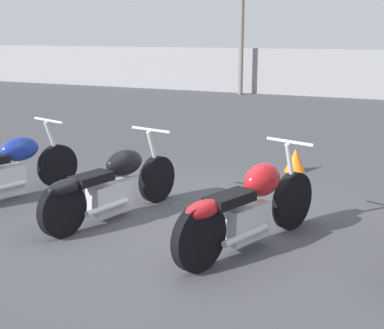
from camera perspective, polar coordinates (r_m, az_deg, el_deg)
ground_plane at (r=6.03m, az=-0.80°, el=-6.42°), size 60.00×60.00×0.00m
fence_back at (r=18.42m, az=17.49°, el=9.16°), size 40.00×0.04×1.58m
motorcycle_slot_0 at (r=7.21m, az=-19.24°, el=-0.39°), size 0.84×2.00×0.97m
motorcycle_slot_1 at (r=6.17m, az=-8.60°, el=-2.14°), size 0.72×2.08×0.96m
motorcycle_slot_2 at (r=5.27m, az=6.04°, el=-4.57°), size 0.86×2.05×1.00m
traffic_cone_far at (r=8.40m, az=10.95°, el=0.46°), size 0.33×0.33×0.36m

